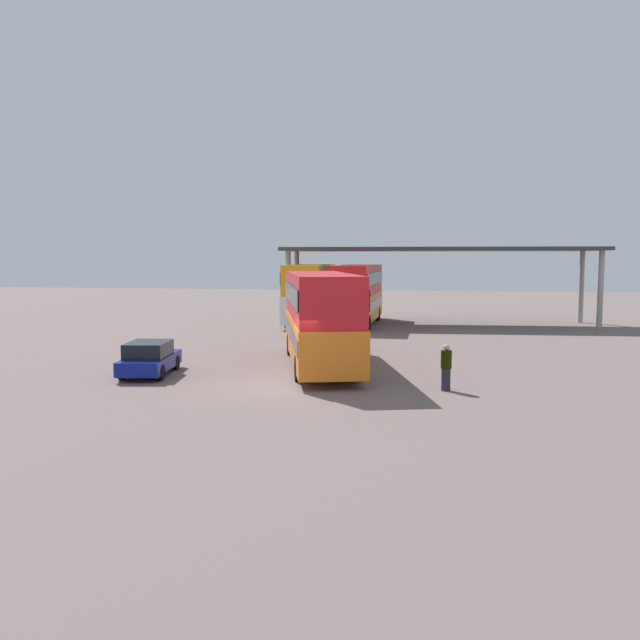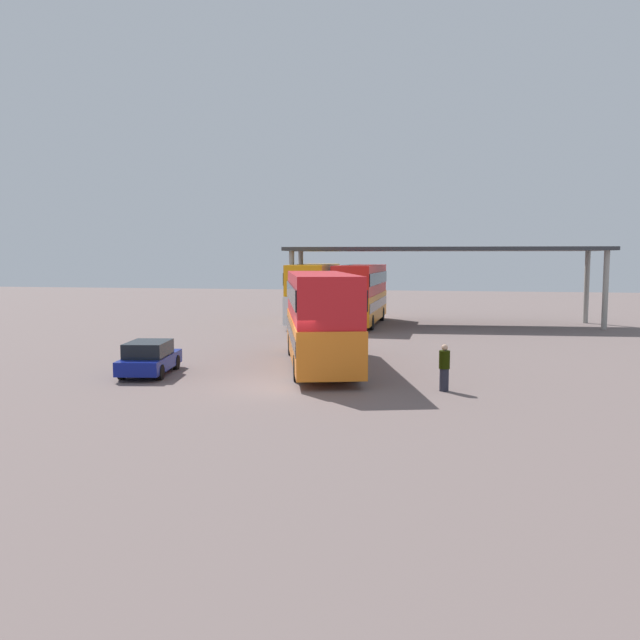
# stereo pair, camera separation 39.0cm
# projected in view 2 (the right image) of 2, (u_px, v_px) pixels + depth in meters

# --- Properties ---
(ground_plane) EXTENTS (140.00, 140.00, 0.00)m
(ground_plane) POSITION_uv_depth(u_px,v_px,m) (287.00, 386.00, 23.18)
(ground_plane) COLOR #6E5D5A
(double_decker_main) EXTENTS (5.30, 10.99, 4.00)m
(double_decker_main) POSITION_uv_depth(u_px,v_px,m) (320.00, 315.00, 27.21)
(double_decker_main) COLOR orange
(double_decker_main) RESTS_ON ground_plane
(parked_hatchback) EXTENTS (2.21, 3.99, 1.35)m
(parked_hatchback) POSITION_uv_depth(u_px,v_px,m) (149.00, 358.00, 25.34)
(parked_hatchback) COLOR navy
(parked_hatchback) RESTS_ON ground_plane
(double_decker_near_canopy) EXTENTS (3.21, 11.33, 4.20)m
(double_decker_near_canopy) POSITION_uv_depth(u_px,v_px,m) (315.00, 291.00, 45.67)
(double_decker_near_canopy) COLOR white
(double_decker_near_canopy) RESTS_ON ground_plane
(double_decker_mid_row) EXTENTS (2.65, 10.58, 4.17)m
(double_decker_mid_row) POSITION_uv_depth(u_px,v_px,m) (361.00, 292.00, 44.27)
(double_decker_mid_row) COLOR orange
(double_decker_mid_row) RESTS_ON ground_plane
(depot_canopy) EXTENTS (22.22, 6.91, 5.41)m
(depot_canopy) POSITION_uv_depth(u_px,v_px,m) (443.00, 252.00, 44.31)
(depot_canopy) COLOR #33353A
(depot_canopy) RESTS_ON ground_plane
(pedestrian_waiting) EXTENTS (0.38, 0.38, 1.65)m
(pedestrian_waiting) POSITION_uv_depth(u_px,v_px,m) (444.00, 368.00, 22.18)
(pedestrian_waiting) COLOR #262633
(pedestrian_waiting) RESTS_ON ground_plane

